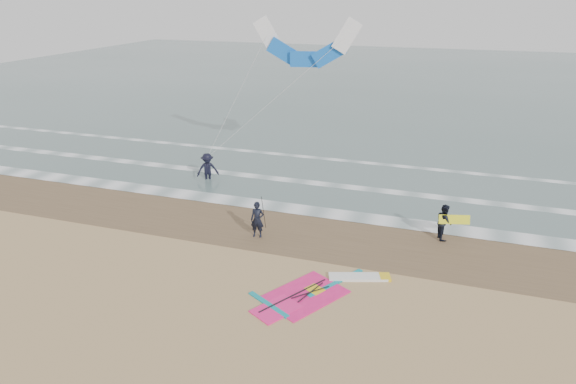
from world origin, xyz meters
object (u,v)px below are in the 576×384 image
(person_standing, at_px, (257,220))
(person_walking, at_px, (444,222))
(windsurf_rig, at_px, (320,290))
(surf_kite, at_px, (306,47))
(person_wading, at_px, (207,164))

(person_standing, distance_m, person_walking, 8.02)
(windsurf_rig, distance_m, surf_kite, 14.56)
(person_wading, bearing_deg, windsurf_rig, -79.12)
(person_standing, height_order, surf_kite, surf_kite)
(windsurf_rig, bearing_deg, person_walking, 55.55)
(person_standing, distance_m, surf_kite, 10.72)
(windsurf_rig, relative_size, person_walking, 2.97)
(person_walking, bearing_deg, surf_kite, 33.70)
(person_wading, bearing_deg, person_walking, -48.63)
(person_walking, relative_size, person_wading, 0.83)
(windsurf_rig, xyz_separation_m, person_wading, (-9.06, 9.21, 0.93))
(windsurf_rig, bearing_deg, person_standing, 137.97)
(windsurf_rig, bearing_deg, surf_kite, 109.31)
(surf_kite, bearing_deg, person_walking, -37.49)
(person_standing, bearing_deg, person_walking, 11.03)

